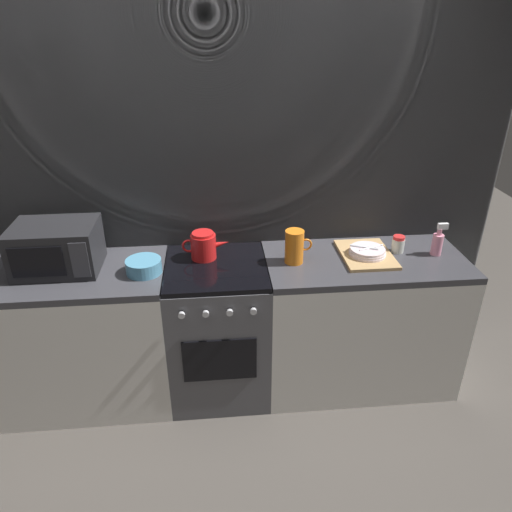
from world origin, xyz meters
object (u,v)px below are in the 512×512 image
kettle (204,246)px  pitcher (295,247)px  spice_jar (398,244)px  microwave (57,248)px  mixing_bowl (144,266)px  dish_pile (367,253)px  stove_unit (219,329)px  spray_bottle (438,242)px

kettle → pitcher: (0.53, -0.11, 0.02)m
spice_jar → pitcher: bearing=-173.4°
kettle → microwave: bearing=-176.0°
mixing_bowl → pitcher: pitcher is taller
microwave → dish_pile: 1.80m
stove_unit → microwave: size_ratio=1.96×
mixing_bowl → dish_pile: mixing_bowl is taller
pitcher → dish_pile: bearing=3.8°
dish_pile → microwave: bearing=179.3°
dish_pile → spice_jar: (0.21, 0.05, 0.03)m
dish_pile → mixing_bowl: bearing=-176.9°
stove_unit → spray_bottle: bearing=0.7°
spray_bottle → dish_pile: bearing=178.8°
dish_pile → spray_bottle: spray_bottle is taller
microwave → kettle: 0.82m
microwave → spray_bottle: 2.22m
spice_jar → kettle: bearing=178.4°
pitcher → dish_pile: size_ratio=0.50×
dish_pile → spray_bottle: (0.43, -0.01, 0.06)m
spice_jar → mixing_bowl: bearing=-175.6°
mixing_bowl → spice_jar: bearing=4.4°
dish_pile → spice_jar: 0.22m
dish_pile → spice_jar: spice_jar is taller
microwave → kettle: (0.82, 0.06, -0.05)m
pitcher → mixing_bowl: bearing=-177.3°
pitcher → dish_pile: pitcher is taller
microwave → kettle: bearing=4.0°
kettle → spray_bottle: bearing=-3.6°
microwave → spice_jar: (2.00, 0.03, -0.08)m
stove_unit → mixing_bowl: (-0.40, -0.04, 0.49)m
microwave → spice_jar: size_ratio=4.38×
kettle → mixing_bowl: bearing=-156.0°
stove_unit → dish_pile: bearing=1.7°
microwave → pitcher: microwave is taller
stove_unit → pitcher: size_ratio=4.50×
stove_unit → dish_pile: 1.02m
stove_unit → dish_pile: (0.91, 0.03, 0.47)m
pitcher → spray_bottle: size_ratio=0.99×
mixing_bowl → kettle: bearing=24.0°
kettle → dish_pile: kettle is taller
mixing_bowl → stove_unit: bearing=6.3°
stove_unit → pitcher: 0.72m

